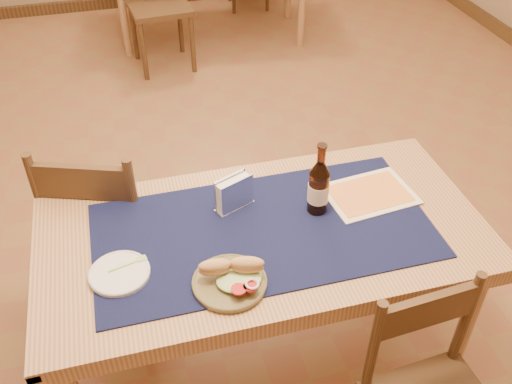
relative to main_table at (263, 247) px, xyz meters
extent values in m
cube|color=brown|center=(0.00, 0.80, -0.68)|extent=(6.00, 7.00, 0.02)
cylinder|color=#B08153|center=(0.72, -0.32, -0.31)|extent=(0.06, 0.06, 0.71)
cylinder|color=#B08153|center=(-0.72, 0.32, -0.31)|extent=(0.06, 0.06, 0.71)
cylinder|color=#B08153|center=(0.72, 0.32, -0.31)|extent=(0.06, 0.06, 0.71)
cube|color=#B08153|center=(0.00, 0.00, 0.06)|extent=(1.60, 0.80, 0.04)
cube|color=black|center=(0.00, 0.00, 0.09)|extent=(1.20, 0.60, 0.01)
cylinder|color=#B08153|center=(-0.29, 3.15, -0.31)|extent=(0.06, 0.06, 0.71)
cylinder|color=#B08153|center=(1.16, 2.96, -0.31)|extent=(0.06, 0.06, 0.71)
cylinder|color=#4A311A|center=(-0.30, 0.65, -0.43)|extent=(0.04, 0.04, 0.47)
cylinder|color=#4A311A|center=(-0.65, 0.78, -0.43)|extent=(0.04, 0.04, 0.47)
cylinder|color=#4A311A|center=(-0.43, 0.30, -0.43)|extent=(0.04, 0.04, 0.47)
cylinder|color=#4A311A|center=(-0.78, 0.43, -0.43)|extent=(0.04, 0.04, 0.47)
cube|color=#4A311A|center=(-0.54, 0.54, -0.20)|extent=(0.56, 0.56, 0.04)
cube|color=#4A311A|center=(-0.61, 0.35, 0.16)|extent=(0.36, 0.16, 0.14)
cylinder|color=#4A311A|center=(-0.43, 0.29, 0.04)|extent=(0.04, 0.04, 0.48)
cylinder|color=#4A311A|center=(-0.78, 0.42, 0.04)|extent=(0.04, 0.04, 0.48)
cube|color=#4A311A|center=(0.39, -0.48, 0.09)|extent=(0.34, 0.05, 0.13)
cylinder|color=#4A311A|center=(0.22, -0.49, -0.03)|extent=(0.03, 0.03, 0.43)
cylinder|color=#4A311A|center=(0.56, -0.47, -0.03)|extent=(0.03, 0.03, 0.43)
cylinder|color=#4A311A|center=(-0.19, 2.69, -0.43)|extent=(0.04, 0.04, 0.48)
cylinder|color=#4A311A|center=(0.19, 2.73, -0.43)|extent=(0.04, 0.04, 0.48)
cylinder|color=#4A311A|center=(-0.23, 3.07, -0.43)|extent=(0.04, 0.04, 0.48)
cylinder|color=#4A311A|center=(0.16, 3.11, -0.43)|extent=(0.04, 0.04, 0.48)
cube|color=#4A311A|center=(-0.02, 2.90, -0.19)|extent=(0.49, 0.49, 0.04)
cylinder|color=brown|center=(-0.17, -0.22, 0.10)|extent=(0.24, 0.24, 0.01)
torus|color=brown|center=(-0.17, -0.22, 0.10)|extent=(0.24, 0.24, 0.01)
ellipsoid|color=#C3DA96|center=(-0.15, -0.23, 0.12)|extent=(0.15, 0.12, 0.03)
ellipsoid|color=tan|center=(-0.21, -0.19, 0.15)|extent=(0.11, 0.05, 0.06)
ellipsoid|color=tan|center=(-0.11, -0.21, 0.15)|extent=(0.12, 0.07, 0.06)
cylinder|color=#AE171B|center=(-0.16, -0.29, 0.13)|extent=(0.05, 0.05, 0.01)
cylinder|color=#AE171B|center=(-0.12, -0.28, 0.13)|extent=(0.05, 0.05, 0.01)
torus|color=silver|center=(-0.11, -0.28, 0.14)|extent=(0.05, 0.05, 0.01)
cylinder|color=silver|center=(-0.51, -0.09, 0.10)|extent=(0.20, 0.20, 0.01)
torus|color=silver|center=(-0.51, -0.09, 0.10)|extent=(0.20, 0.20, 0.01)
cube|color=#92C46B|center=(-0.50, -0.07, 0.10)|extent=(0.10, 0.04, 0.00)
cube|color=#92C46B|center=(-0.43, -0.05, 0.10)|extent=(0.04, 0.03, 0.00)
cylinder|color=#451E0C|center=(0.22, 0.05, 0.17)|extent=(0.07, 0.07, 0.17)
cone|color=#451E0C|center=(0.22, 0.05, 0.28)|extent=(0.07, 0.07, 0.05)
cylinder|color=#451E0C|center=(0.22, 0.05, 0.34)|extent=(0.03, 0.03, 0.07)
cylinder|color=#451E0C|center=(0.22, 0.05, 0.37)|extent=(0.04, 0.04, 0.01)
cylinder|color=beige|center=(0.22, 0.05, 0.17)|extent=(0.08, 0.08, 0.07)
cube|color=white|center=(-0.07, 0.15, 0.09)|extent=(0.16, 0.11, 0.00)
cube|color=white|center=(-0.06, 0.13, 0.16)|extent=(0.13, 0.06, 0.13)
cube|color=white|center=(-0.08, 0.17, 0.16)|extent=(0.13, 0.06, 0.13)
cube|color=silver|center=(-0.07, 0.15, 0.15)|extent=(0.14, 0.09, 0.12)
cube|color=#3B8CBD|center=(-0.06, 0.13, 0.16)|extent=(0.09, 0.04, 0.04)
cube|color=beige|center=(0.45, 0.08, 0.09)|extent=(0.35, 0.28, 0.00)
cube|color=orange|center=(0.45, 0.08, 0.09)|extent=(0.31, 0.23, 0.00)
camera|label=1|loc=(-0.41, -1.43, 1.48)|focal=40.00mm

